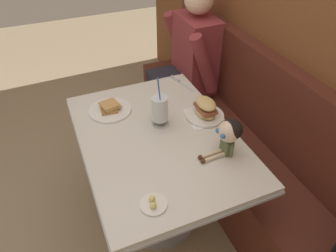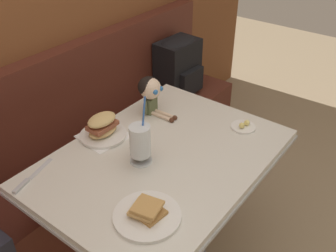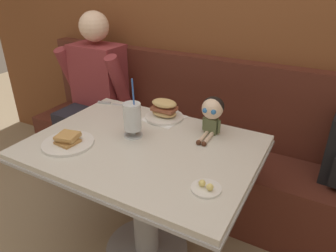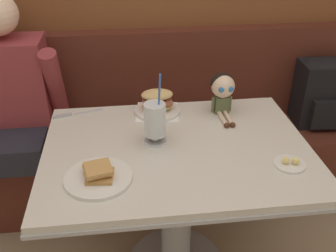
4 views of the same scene
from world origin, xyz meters
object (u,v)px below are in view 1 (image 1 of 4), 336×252
sandwich_plate (205,110)px  butter_saucer (153,204)px  toast_plate (111,109)px  seated_doll (229,133)px  milkshake_glass (160,110)px  diner_patron (191,54)px  butter_knife (178,81)px

sandwich_plate → butter_saucer: (0.46, -0.49, -0.04)m
toast_plate → sandwich_plate: bearing=61.6°
toast_plate → sandwich_plate: size_ratio=1.13×
butter_saucer → seated_doll: size_ratio=0.55×
sandwich_plate → seated_doll: (0.30, -0.04, 0.08)m
milkshake_glass → diner_patron: size_ratio=0.39×
butter_saucer → diner_patron: 1.42m
toast_plate → diner_patron: diner_patron is taller
butter_saucer → butter_knife: 1.02m
toast_plate → seated_doll: bearing=38.2°
toast_plate → diner_patron: size_ratio=0.31×
sandwich_plate → butter_saucer: 0.68m
toast_plate → milkshake_glass: bearing=44.2°
milkshake_glass → diner_patron: bearing=142.8°
toast_plate → milkshake_glass: milkshake_glass is taller
butter_saucer → butter_knife: size_ratio=0.52×
seated_doll → toast_plate: bearing=-141.8°
seated_doll → diner_patron: size_ratio=0.27×
sandwich_plate → butter_saucer: size_ratio=1.84×
butter_saucer → seated_doll: 0.50m
butter_knife → butter_saucer: bearing=-30.2°
milkshake_glass → diner_patron: diner_patron is taller
seated_doll → diner_patron: 1.09m
butter_saucer → butter_knife: butter_saucer is taller
diner_patron → butter_saucer: bearing=-32.4°
toast_plate → diner_patron: (-0.47, 0.76, -0.01)m
sandwich_plate → butter_saucer: sandwich_plate is taller
milkshake_glass → butter_saucer: bearing=-24.8°
milkshake_glass → butter_saucer: size_ratio=2.63×
milkshake_glass → seated_doll: milkshake_glass is taller
seated_doll → diner_patron: bearing=163.4°
butter_knife → sandwich_plate: bearing=-2.4°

